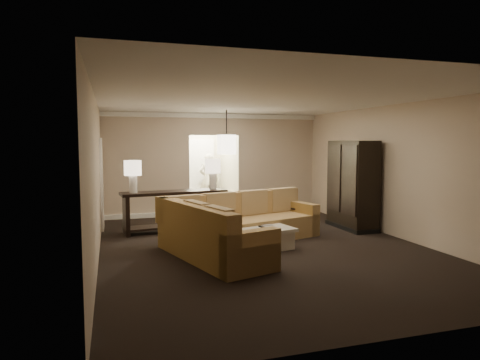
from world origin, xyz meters
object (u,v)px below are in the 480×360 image
object	(u,v)px
armoire	(352,187)
drink_table	(300,214)
sectional_sofa	(237,227)
console_table	(175,207)
person	(209,177)
coffee_table	(262,236)

from	to	relation	value
armoire	drink_table	xyz separation A→B (m)	(-1.29, 0.07, -0.59)
sectional_sofa	console_table	xyz separation A→B (m)	(-0.91, 1.85, 0.15)
sectional_sofa	armoire	world-z (taller)	armoire
armoire	person	size ratio (longest dim) A/B	1.10
drink_table	sectional_sofa	bearing A→B (deg)	-149.61
person	armoire	bearing A→B (deg)	136.32
sectional_sofa	person	xyz separation A→B (m)	(0.69, 5.45, 0.53)
sectional_sofa	coffee_table	xyz separation A→B (m)	(0.47, -0.12, -0.19)
coffee_table	console_table	size ratio (longest dim) A/B	0.48
armoire	person	distance (m)	5.07
drink_table	person	world-z (taller)	person
console_table	armoire	xyz separation A→B (m)	(3.99, -0.87, 0.43)
armoire	person	world-z (taller)	armoire
sectional_sofa	console_table	world-z (taller)	sectional_sofa
sectional_sofa	coffee_table	bearing A→B (deg)	-30.60
sectional_sofa	armoire	bearing A→B (deg)	1.21
coffee_table	console_table	distance (m)	2.43
person	console_table	bearing A→B (deg)	84.22
armoire	drink_table	world-z (taller)	armoire
console_table	armoire	size ratio (longest dim) A/B	1.19
sectional_sofa	drink_table	distance (m)	2.08
coffee_table	sectional_sofa	bearing A→B (deg)	165.86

